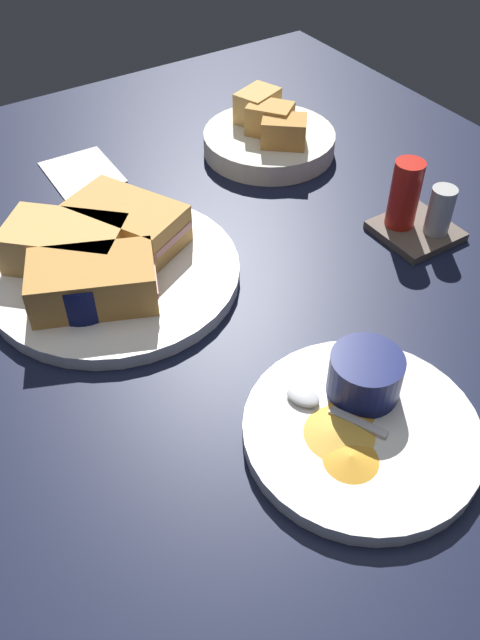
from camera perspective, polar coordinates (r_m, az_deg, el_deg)
ground_plane at (r=76.55cm, az=-3.54°, el=2.34°), size 110.00×110.00×3.00cm
plate_sandwich_main at (r=76.85cm, az=-10.69°, el=3.99°), size 28.40×28.40×1.60cm
sandwich_half_near at (r=78.83cm, az=-9.64°, el=8.24°), size 15.03×12.64×4.80cm
sandwich_half_far at (r=76.94cm, az=-14.77°, el=6.31°), size 14.44×14.68×4.80cm
sandwich_half_extra at (r=71.11cm, az=-12.51°, el=3.22°), size 12.09×14.94×4.80cm
ramekin_dark_sauce at (r=70.95cm, az=-13.51°, el=2.78°), size 7.32×7.32×4.27cm
spoon_by_dark_ramekin at (r=75.68cm, az=-11.04°, el=4.35°), size 6.95×8.89×0.80cm
plate_chips_companion at (r=61.15cm, az=10.38°, el=-9.43°), size 21.32×21.32×1.60cm
ramekin_light_gravy at (r=61.42cm, az=10.70°, el=-4.57°), size 6.75×6.75×4.35cm
spoon_by_gravy_ramekin at (r=61.13cm, az=6.53°, el=-7.06°), size 9.51×5.66×0.80cm
plantain_chip_scatter at (r=59.43cm, az=9.06°, el=-9.60°), size 9.50×9.56×0.60cm
bread_basket_rear at (r=98.57cm, az=2.51°, el=15.46°), size 18.85×18.85×7.42cm
condiment_caddy at (r=83.61cm, az=14.87°, el=9.11°), size 9.00×9.00×9.50cm
paper_napkin_folded at (r=96.91cm, az=-13.42°, el=12.28°), size 11.23×9.28×0.40cm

